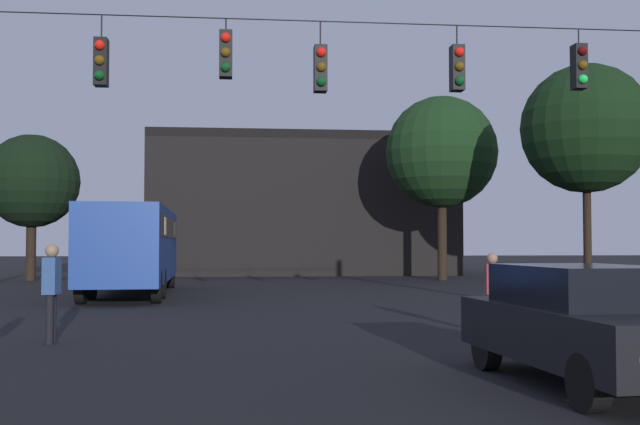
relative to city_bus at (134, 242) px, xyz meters
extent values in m
plane|color=black|center=(4.54, 0.71, -1.87)|extent=(168.00, 168.00, 0.00)
cylinder|color=black|center=(4.54, -12.26, 4.49)|extent=(17.31, 0.02, 0.02)
cylinder|color=black|center=(1.00, -12.26, 4.25)|extent=(0.03, 0.03, 0.47)
cube|color=black|center=(1.00, -12.26, 3.54)|extent=(0.26, 0.32, 0.95)
sphere|color=red|center=(1.00, -12.44, 3.84)|extent=(0.20, 0.20, 0.20)
sphere|color=#5B3D0C|center=(1.00, -12.44, 3.54)|extent=(0.20, 0.20, 0.20)
sphere|color=#0C4219|center=(1.00, -12.44, 3.24)|extent=(0.20, 0.20, 0.20)
cylinder|color=black|center=(3.46, -12.26, 4.36)|extent=(0.03, 0.03, 0.25)
cube|color=black|center=(3.46, -12.26, 3.76)|extent=(0.26, 0.32, 0.95)
sphere|color=red|center=(3.46, -12.44, 4.06)|extent=(0.20, 0.20, 0.20)
sphere|color=#5B3D0C|center=(3.46, -12.44, 3.76)|extent=(0.20, 0.20, 0.20)
sphere|color=#0C4219|center=(3.46, -12.44, 3.46)|extent=(0.20, 0.20, 0.20)
cylinder|color=black|center=(5.38, -12.26, 4.23)|extent=(0.03, 0.03, 0.50)
cube|color=black|center=(5.38, -12.26, 3.51)|extent=(0.26, 0.32, 0.95)
sphere|color=red|center=(5.38, -12.44, 3.81)|extent=(0.20, 0.20, 0.20)
sphere|color=#5B3D0C|center=(5.38, -12.44, 3.51)|extent=(0.20, 0.20, 0.20)
sphere|color=#0C4219|center=(5.38, -12.44, 3.21)|extent=(0.20, 0.20, 0.20)
cylinder|color=black|center=(8.25, -12.26, 4.27)|extent=(0.03, 0.03, 0.42)
cube|color=black|center=(8.25, -12.26, 3.59)|extent=(0.26, 0.32, 0.95)
sphere|color=red|center=(8.25, -12.44, 3.89)|extent=(0.20, 0.20, 0.20)
sphere|color=#5B3D0C|center=(8.25, -12.44, 3.59)|extent=(0.20, 0.20, 0.20)
sphere|color=#0C4219|center=(8.25, -12.44, 3.29)|extent=(0.20, 0.20, 0.20)
cylinder|color=black|center=(10.89, -12.26, 4.32)|extent=(0.03, 0.03, 0.33)
cube|color=black|center=(10.89, -12.26, 3.68)|extent=(0.26, 0.32, 0.95)
sphere|color=#510A0A|center=(10.89, -12.44, 3.98)|extent=(0.20, 0.20, 0.20)
sphere|color=#5B3D0C|center=(10.89, -12.44, 3.68)|extent=(0.20, 0.20, 0.20)
sphere|color=#1EE04C|center=(10.89, -12.44, 3.38)|extent=(0.20, 0.20, 0.20)
cube|color=navy|center=(0.00, 0.01, -0.12)|extent=(2.91, 11.09, 2.50)
cube|color=black|center=(0.00, 0.01, 0.49)|extent=(2.93, 10.43, 0.70)
cylinder|color=black|center=(-1.26, 3.92, -1.37)|extent=(0.32, 1.01, 1.00)
cylinder|color=black|center=(0.96, 4.01, -1.37)|extent=(0.32, 1.01, 1.00)
cylinder|color=black|center=(-1.03, -2.23, -1.37)|extent=(0.32, 1.01, 1.00)
cylinder|color=black|center=(1.19, -2.15, -1.37)|extent=(0.32, 1.01, 1.00)
cylinder|color=black|center=(-0.95, -4.21, -1.37)|extent=(0.32, 1.01, 1.00)
cylinder|color=black|center=(1.27, -4.13, -1.37)|extent=(0.32, 1.01, 1.00)
cube|color=beige|center=(-0.12, 3.31, 0.49)|extent=(2.59, 0.90, 0.56)
cube|color=beige|center=(0.10, -2.74, 0.49)|extent=(2.59, 0.90, 0.56)
cube|color=black|center=(8.15, -18.41, -1.21)|extent=(2.09, 4.41, 0.68)
cube|color=black|center=(8.14, -18.26, -0.61)|extent=(1.74, 2.42, 0.52)
cylinder|color=black|center=(7.46, -19.87, -1.55)|extent=(0.26, 0.65, 0.64)
cylinder|color=black|center=(8.85, -16.94, -1.55)|extent=(0.26, 0.65, 0.64)
cylinder|color=black|center=(7.27, -17.04, -1.55)|extent=(0.26, 0.65, 0.64)
cylinder|color=black|center=(8.76, -12.86, -1.47)|extent=(0.14, 0.14, 0.80)
cylinder|color=black|center=(8.72, -13.02, -1.47)|extent=(0.14, 0.14, 0.80)
cube|color=maroon|center=(8.74, -12.94, -0.77)|extent=(0.33, 0.41, 0.60)
sphere|color=#8C6B51|center=(8.74, -12.94, -0.36)|extent=(0.22, 0.22, 0.22)
cylinder|color=black|center=(0.39, -13.36, -1.42)|extent=(0.14, 0.14, 0.89)
cylinder|color=black|center=(0.37, -13.52, -1.42)|extent=(0.14, 0.14, 0.89)
cube|color=#2D4C7F|center=(0.38, -13.44, -0.65)|extent=(0.27, 0.38, 0.66)
sphere|color=#8C6B51|center=(0.38, -13.44, -0.19)|extent=(0.24, 0.24, 0.24)
cube|color=black|center=(7.39, 20.98, 1.93)|extent=(17.57, 13.51, 7.60)
cube|color=black|center=(7.39, 20.98, 5.98)|extent=(17.57, 13.51, 0.50)
cylinder|color=black|center=(17.80, 2.23, 0.46)|extent=(0.33, 0.33, 4.65)
sphere|color=black|center=(17.80, 2.23, 4.64)|extent=(5.28, 5.28, 5.28)
cylinder|color=black|center=(13.69, 9.50, 0.34)|extent=(0.46, 0.46, 4.41)
sphere|color=black|center=(13.69, 9.50, 4.48)|extent=(5.54, 5.54, 5.54)
cylinder|color=black|center=(-6.34, 10.81, -0.24)|extent=(0.47, 0.47, 3.25)
sphere|color=black|center=(-6.34, 10.81, 2.98)|extent=(4.54, 4.54, 4.54)
camera|label=1|loc=(3.77, -27.80, -0.06)|focal=43.28mm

